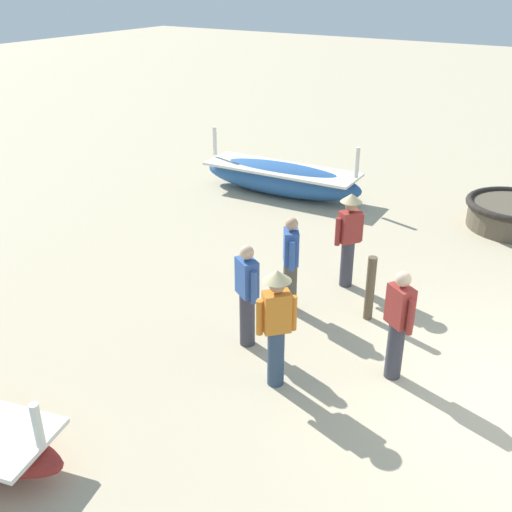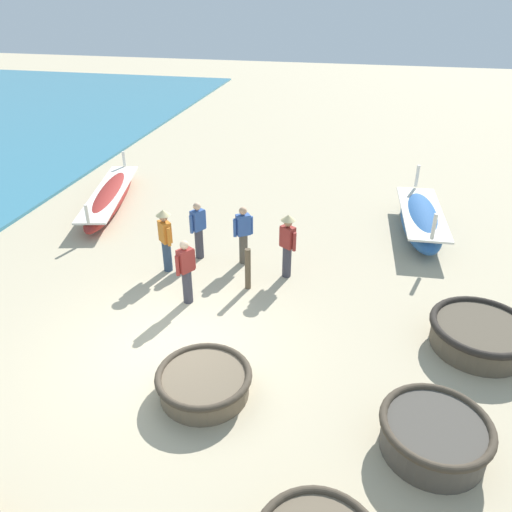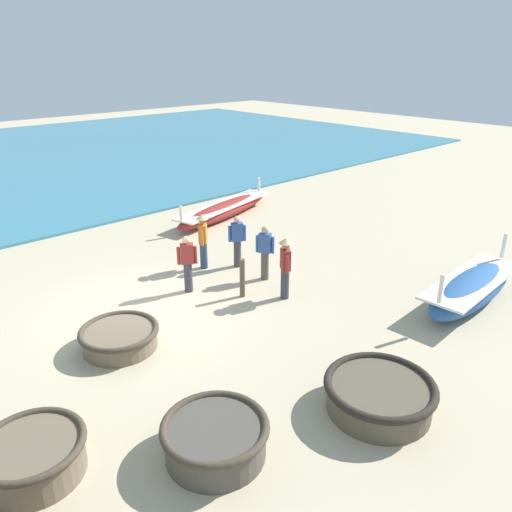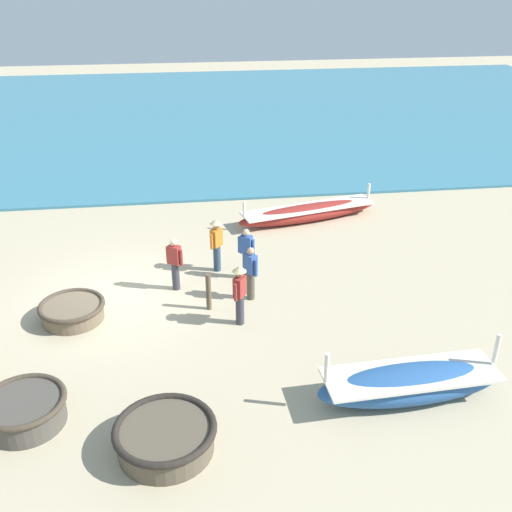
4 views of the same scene
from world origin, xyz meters
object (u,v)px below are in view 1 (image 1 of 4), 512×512
Objects in this scene: fisherman_standing_right at (247,293)px; mooring_post_shoreline at (370,288)px; fisherman_hauling at (291,262)px; fisherman_crouching at (349,234)px; fisherman_by_coracle at (276,321)px; long_boat_blue_hull at (281,178)px; fisherman_standing_left at (398,323)px.

fisherman_standing_right is 2.03m from mooring_post_shoreline.
fisherman_crouching is at bearing -19.49° from fisherman_hauling.
fisherman_by_coracle reaches higher than fisherman_hauling.
mooring_post_shoreline is (-4.20, -4.04, 0.12)m from long_boat_blue_hull.
fisherman_hauling reaches higher than long_boat_blue_hull.
fisherman_standing_right is at bearing 179.12° from fisherman_hauling.
fisherman_standing_right reaches higher than mooring_post_shoreline.
fisherman_standing_right is at bearing 55.00° from fisherman_by_coracle.
long_boat_blue_hull is 2.63× the size of fisherman_hauling.
fisherman_crouching is at bearing -135.94° from long_boat_blue_hull.
fisherman_hauling is at bearing -148.16° from long_boat_blue_hull.
fisherman_standing_left is (0.97, -1.24, -0.12)m from fisherman_by_coracle.
long_boat_blue_hull is 4.75m from fisherman_crouching.
long_boat_blue_hull is 7.31m from fisherman_standing_left.
mooring_post_shoreline is (0.40, -1.18, -0.31)m from fisherman_hauling.
fisherman_standing_right is 1.00× the size of fisherman_standing_left.
fisherman_standing_right is 1.00× the size of fisherman_hauling.
fisherman_crouching is 1.06× the size of fisherman_standing_right.
fisherman_standing_right and fisherman_standing_left have the same top height.
long_boat_blue_hull is 2.47× the size of fisherman_by_coracle.
fisherman_standing_left is at bearing -51.96° from fisherman_by_coracle.
fisherman_hauling reaches higher than mooring_post_shoreline.
fisherman_by_coracle is 2.25m from mooring_post_shoreline.
fisherman_standing_left reaches higher than long_boat_blue_hull.
fisherman_by_coracle reaches higher than fisherman_standing_left.
fisherman_hauling is at bearing 108.60° from mooring_post_shoreline.
fisherman_by_coracle is at bearing 128.04° from fisherman_standing_left.
fisherman_crouching is at bearing 38.76° from fisherman_standing_left.
fisherman_crouching is 1.29m from fisherman_hauling.
fisherman_hauling is 1.28m from mooring_post_shoreline.
long_boat_blue_hull is at bearing 42.19° from fisherman_standing_left.
mooring_post_shoreline is at bearing 35.61° from fisherman_standing_left.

